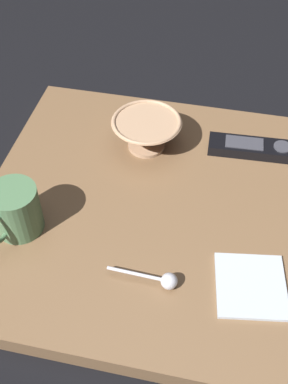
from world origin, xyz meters
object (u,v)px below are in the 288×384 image
at_px(teaspoon, 165,280).
at_px(coffee_mug, 16,210).
at_px(cereal_bowl, 147,132).
at_px(folded_napkin, 251,286).
at_px(tv_remote_near, 256,148).

bearing_deg(teaspoon, coffee_mug, 76.90).
height_order(cereal_bowl, teaspoon, cereal_bowl).
bearing_deg(folded_napkin, teaspoon, 100.69).
xyz_separation_m(cereal_bowl, teaspoon, (-0.33, -0.10, -0.03)).
bearing_deg(tv_remote_near, cereal_bowl, 97.45).
relative_size(coffee_mug, tv_remote_near, 0.60).
bearing_deg(cereal_bowl, teaspoon, -163.10).
height_order(teaspoon, tv_remote_near, teaspoon).
bearing_deg(cereal_bowl, coffee_mug, 145.63).
relative_size(coffee_mug, teaspoon, 0.99).
xyz_separation_m(cereal_bowl, folded_napkin, (-0.30, -0.24, -0.04)).
height_order(coffee_mug, teaspoon, coffee_mug).
relative_size(cereal_bowl, folded_napkin, 1.04).
height_order(cereal_bowl, coffee_mug, coffee_mug).
distance_m(coffee_mug, tv_remote_near, 0.50).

